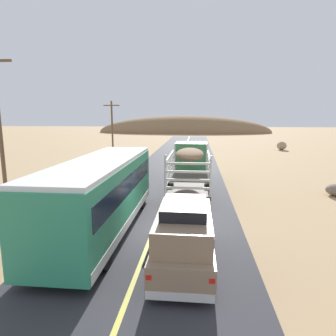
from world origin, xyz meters
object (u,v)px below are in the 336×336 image
object	(u,v)px
power_pole_mid	(112,125)
boulder_mid_field	(282,146)
livestock_truck	(191,160)
suv_near	(184,235)
bus	(102,193)

from	to	relation	value
power_pole_mid	boulder_mid_field	bearing A→B (deg)	12.25
livestock_truck	power_pole_mid	world-z (taller)	power_pole_mid
suv_near	power_pole_mid	size ratio (longest dim) A/B	0.66
livestock_truck	boulder_mid_field	size ratio (longest dim) A/B	6.13
livestock_truck	bus	size ratio (longest dim) A/B	0.97
suv_near	bus	world-z (taller)	bus
suv_near	livestock_truck	world-z (taller)	livestock_truck
suv_near	boulder_mid_field	size ratio (longest dim) A/B	2.92
livestock_truck	bus	world-z (taller)	bus
power_pole_mid	bus	bearing A→B (deg)	-74.69
power_pole_mid	boulder_mid_field	xyz separation A→B (m)	(24.22, 5.26, -3.16)
suv_near	livestock_truck	xyz separation A→B (m)	(-0.07, 12.35, 0.64)
suv_near	boulder_mid_field	bearing A→B (deg)	70.12
bus	livestock_truck	bearing A→B (deg)	68.94
suv_near	bus	distance (m)	4.74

